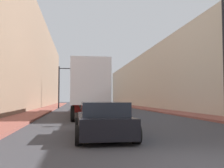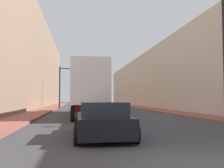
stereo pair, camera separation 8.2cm
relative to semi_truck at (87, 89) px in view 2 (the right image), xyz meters
The scene contains 8 objects.
sidewalk_right 15.91m from the semi_truck, 55.44° to the left, with size 2.41×80.00×0.15m.
sidewalk_left 14.01m from the semi_truck, 110.37° to the left, with size 2.41×80.00×0.15m.
building_right 18.59m from the semi_truck, 44.63° to the left, with size 6.00×80.00×9.07m.
building_left 16.48m from the semi_truck, 124.82° to the left, with size 6.00×80.00×14.10m.
semi_truck is the anchor object (origin of this frame).
sedan_car 12.51m from the semi_truck, 89.39° to the right, with size 2.14×4.43×1.36m.
traffic_signal_gantry 16.44m from the semi_truck, 96.31° to the left, with size 6.96×0.35×6.34m.
street_lamp 11.94m from the semi_truck, 49.43° to the right, with size 0.44×0.44×7.81m.
Camera 2 is at (-2.89, -5.06, 1.50)m, focal length 40.00 mm.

